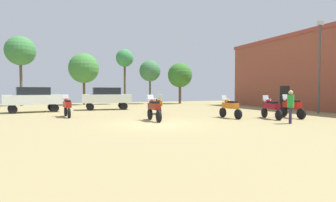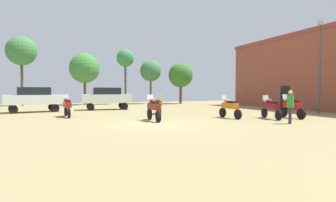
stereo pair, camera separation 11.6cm
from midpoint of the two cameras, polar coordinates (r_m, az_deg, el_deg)
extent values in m
cube|color=#938455|center=(13.98, -2.55, -4.95)|extent=(44.00, 52.00, 0.02)
cube|color=brown|center=(29.42, 28.82, 5.08)|extent=(6.00, 17.04, 6.69)
cube|color=brown|center=(29.81, 28.95, 11.85)|extent=(6.12, 17.38, 0.35)
cube|color=black|center=(27.57, 23.88, 0.70)|extent=(0.08, 1.20, 2.20)
cylinder|color=black|center=(17.87, 11.76, -2.40)|extent=(0.17, 0.62, 0.61)
cylinder|color=black|center=(16.72, 14.87, -2.75)|extent=(0.17, 0.62, 0.61)
cube|color=#CC6B19|center=(17.26, 13.28, -0.97)|extent=(0.47, 1.30, 0.36)
ellipsoid|color=#CC6B19|center=(17.47, 12.70, -0.01)|extent=(0.36, 0.51, 0.24)
cube|color=black|center=(17.07, 13.75, -0.20)|extent=(0.35, 0.58, 0.12)
cube|color=silver|center=(17.71, 12.06, 0.61)|extent=(0.37, 0.18, 0.39)
cylinder|color=#B7B7BC|center=(17.64, 12.25, 0.41)|extent=(0.62, 0.09, 0.04)
cylinder|color=black|center=(18.33, 20.03, -2.38)|extent=(0.24, 0.62, 0.61)
cylinder|color=black|center=(16.91, 22.70, -2.80)|extent=(0.24, 0.62, 0.61)
cube|color=maroon|center=(17.58, 21.33, -1.01)|extent=(0.65, 1.44, 0.36)
ellipsoid|color=maroon|center=(17.84, 20.84, -0.06)|extent=(0.41, 0.54, 0.24)
cube|color=black|center=(17.36, 21.74, -0.27)|extent=(0.41, 0.61, 0.12)
cube|color=silver|center=(18.14, 20.31, 0.55)|extent=(0.38, 0.22, 0.39)
cylinder|color=#B7B7BC|center=(18.05, 20.47, 0.35)|extent=(0.61, 0.17, 0.04)
cylinder|color=black|center=(16.04, -3.75, -2.80)|extent=(0.13, 0.66, 0.66)
cylinder|color=black|center=(14.60, -1.88, -3.30)|extent=(0.13, 0.66, 0.66)
cube|color=maroon|center=(15.28, -2.86, -1.14)|extent=(0.39, 1.30, 0.36)
ellipsoid|color=maroon|center=(15.54, -3.21, -0.05)|extent=(0.33, 0.49, 0.24)
cube|color=black|center=(15.05, -2.58, -0.27)|extent=(0.31, 0.57, 0.12)
cube|color=silver|center=(15.84, -3.59, 0.65)|extent=(0.36, 0.16, 0.39)
cylinder|color=#B7B7BC|center=(15.75, -3.48, 0.42)|extent=(0.62, 0.05, 0.04)
cylinder|color=black|center=(19.25, 23.57, -2.14)|extent=(0.18, 0.66, 0.65)
cylinder|color=black|center=(18.07, 26.70, -2.47)|extent=(0.18, 0.66, 0.65)
cube|color=red|center=(18.62, 25.11, -0.75)|extent=(0.48, 1.36, 0.36)
ellipsoid|color=red|center=(18.84, 24.53, 0.14)|extent=(0.36, 0.51, 0.24)
cube|color=black|center=(18.44, 25.60, -0.04)|extent=(0.35, 0.58, 0.12)
cube|color=silver|center=(19.09, 23.90, 0.72)|extent=(0.37, 0.18, 0.39)
cylinder|color=#B7B7BC|center=(19.01, 24.09, 0.53)|extent=(0.62, 0.09, 0.04)
cylinder|color=black|center=(19.46, -20.83, -2.08)|extent=(0.21, 0.65, 0.64)
cylinder|color=black|center=(18.01, -20.19, -2.41)|extent=(0.21, 0.65, 0.64)
cube|color=#B01D10|center=(18.70, -20.55, -0.71)|extent=(0.53, 1.29, 0.36)
ellipsoid|color=#B01D10|center=(18.97, -20.68, 0.17)|extent=(0.38, 0.52, 0.24)
cube|color=black|center=(18.47, -20.46, 0.00)|extent=(0.37, 0.60, 0.12)
cube|color=silver|center=(19.27, -20.82, 0.74)|extent=(0.38, 0.20, 0.39)
cylinder|color=#B7B7BC|center=(19.18, -20.77, 0.55)|extent=(0.62, 0.12, 0.04)
cylinder|color=black|center=(18.92, -1.56, -2.09)|extent=(0.25, 0.63, 0.62)
cylinder|color=black|center=(20.50, -2.07, -1.75)|extent=(0.25, 0.63, 0.62)
cube|color=#C76B0C|center=(19.68, -1.83, -0.49)|extent=(0.65, 1.40, 0.36)
ellipsoid|color=#C76B0C|center=(19.37, -1.73, 0.29)|extent=(0.42, 0.54, 0.24)
cube|color=black|center=(19.91, -1.90, 0.23)|extent=(0.41, 0.61, 0.12)
cube|color=silver|center=(19.02, -1.61, 0.80)|extent=(0.38, 0.23, 0.39)
cylinder|color=#B7B7BC|center=(19.13, -1.65, 0.62)|extent=(0.61, 0.17, 0.04)
cylinder|color=black|center=(23.13, -29.99, -1.57)|extent=(0.67, 0.34, 0.64)
cylinder|color=black|center=(24.57, -30.08, -1.36)|extent=(0.67, 0.34, 0.64)
cylinder|color=black|center=(23.39, -22.81, -1.40)|extent=(0.67, 0.34, 0.64)
cylinder|color=black|center=(24.82, -23.32, -1.21)|extent=(0.67, 0.34, 0.64)
cube|color=silver|center=(23.90, -26.57, 0.28)|extent=(4.56, 2.58, 0.75)
cube|color=black|center=(23.89, -26.60, 1.91)|extent=(2.62, 2.00, 0.61)
cylinder|color=black|center=(24.05, -16.05, -1.21)|extent=(0.65, 0.25, 0.64)
cylinder|color=black|center=(25.49, -16.18, -1.02)|extent=(0.65, 0.25, 0.64)
cylinder|color=black|center=(24.33, -9.16, -1.11)|extent=(0.65, 0.25, 0.64)
cylinder|color=black|center=(25.75, -9.66, -0.93)|extent=(0.65, 0.25, 0.64)
cube|color=silver|center=(24.83, -12.76, 0.53)|extent=(4.37, 1.99, 0.75)
cube|color=black|center=(24.82, -12.78, 2.10)|extent=(2.43, 1.69, 0.61)
cylinder|color=#312343|center=(15.50, 24.80, -2.83)|extent=(0.14, 0.14, 0.85)
cylinder|color=#312343|center=(15.33, 24.76, -2.88)|extent=(0.14, 0.14, 0.85)
cylinder|color=#278A2F|center=(15.37, 24.82, -0.03)|extent=(0.48, 0.48, 0.67)
sphere|color=tan|center=(15.36, 24.85, 1.65)|extent=(0.23, 0.23, 0.23)
cylinder|color=#4D482D|center=(35.34, -3.62, 2.43)|extent=(0.24, 0.24, 3.69)
sphere|color=#3B7343|center=(35.43, -3.63, 6.43)|extent=(2.78, 2.78, 2.78)
cylinder|color=brown|center=(34.44, -28.60, 3.64)|extent=(0.29, 0.29, 5.46)
sphere|color=#3B7B3D|center=(34.71, -28.71, 9.36)|extent=(3.26, 3.26, 3.26)
cylinder|color=brown|center=(34.74, -8.96, 3.80)|extent=(0.27, 0.27, 5.38)
sphere|color=#388346|center=(34.98, -8.99, 9.04)|extent=(2.24, 2.24, 2.24)
cylinder|color=brown|center=(35.35, 2.80, 1.90)|extent=(0.34, 0.34, 3.04)
sphere|color=#346E28|center=(35.40, 2.81, 5.54)|extent=(3.22, 3.22, 3.22)
cylinder|color=#4F4225|center=(33.95, -17.22, 2.28)|extent=(0.30, 0.30, 3.62)
sphere|color=#3E7E38|center=(34.06, -17.28, 6.69)|extent=(3.59, 3.59, 3.59)
cylinder|color=#47474C|center=(23.36, 29.75, 5.86)|extent=(0.16, 0.16, 6.66)
cube|color=#B2B2AD|center=(23.85, 29.93, 14.24)|extent=(0.44, 0.24, 0.30)
camera|label=1|loc=(0.06, -89.83, 0.01)|focal=28.58mm
camera|label=2|loc=(0.06, 90.17, -0.01)|focal=28.58mm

